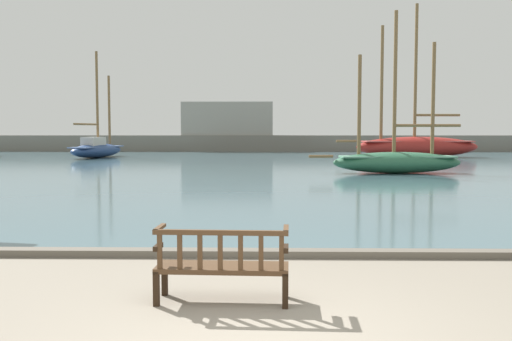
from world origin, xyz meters
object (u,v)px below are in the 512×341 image
Objects in this scene: sailboat_far_port at (397,159)px; sailboat_centre_channel at (417,145)px; park_bench at (222,264)px; sailboat_nearest_starboard at (97,148)px.

sailboat_far_port is 16.68m from sailboat_centre_channel.
sailboat_far_port is at bearing 71.69° from park_bench.
sailboat_nearest_starboard is (-12.13, 35.33, 0.30)m from park_bench.
sailboat_far_port is 0.67× the size of sailboat_centre_channel.
sailboat_centre_channel is at bearing 71.96° from park_bench.
sailboat_centre_channel reaches higher than sailboat_nearest_starboard.
sailboat_nearest_starboard reaches higher than sailboat_far_port.
sailboat_far_port is (6.66, 20.13, 0.27)m from park_bench.
park_bench is 37.35m from sailboat_nearest_starboard.
park_bench is at bearing -108.31° from sailboat_far_port.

